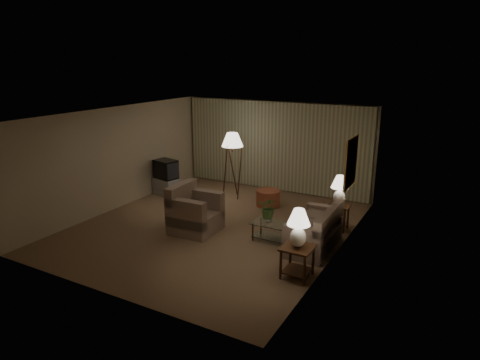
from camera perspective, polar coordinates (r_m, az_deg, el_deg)
name	(u,v)px	position (r m, az deg, el deg)	size (l,w,h in m)	color
ground	(215,226)	(10.40, -3.41, -6.13)	(7.00, 7.00, 0.00)	#90684F
room_shell	(245,144)	(11.14, 0.68, 4.80)	(6.04, 7.02, 2.72)	beige
sofa	(314,232)	(9.25, 9.84, -6.84)	(1.63, 0.84, 0.72)	gray
armchair	(196,213)	(9.98, -5.94, -4.46)	(1.12, 1.07, 0.88)	gray
side_table_near	(297,256)	(8.02, 7.65, -10.02)	(0.56, 0.56, 0.60)	#341B0E
side_table_far	(338,213)	(10.32, 12.94, -4.33)	(0.50, 0.42, 0.60)	#341B0E
table_lamp_near	(299,225)	(7.77, 7.81, -5.93)	(0.42, 0.42, 0.73)	silver
table_lamp_far	(340,188)	(10.12, 13.16, -1.03)	(0.41, 0.41, 0.71)	silver
coffee_table	(275,230)	(9.49, 4.64, -6.60)	(1.01, 0.55, 0.41)	silver
tv_cabinet	(167,186)	(12.81, -9.75, -0.84)	(0.85, 0.63, 0.50)	#A3A3A6
crt_tv	(166,169)	(12.67, -9.86, 1.43)	(0.72, 0.59, 0.55)	black
floor_lamp	(232,164)	(12.21, -1.01, 2.14)	(0.61, 0.61, 1.89)	#341B0E
ottoman	(268,198)	(11.71, 3.76, -2.40)	(0.66, 0.66, 0.44)	#B3573C
vase	(269,219)	(9.46, 3.84, -5.26)	(0.14, 0.14, 0.14)	white
flowers	(269,206)	(9.35, 3.87, -3.43)	(0.45, 0.39, 0.50)	#507A36
book	(284,227)	(9.25, 5.82, -6.24)	(0.17, 0.23, 0.02)	olive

